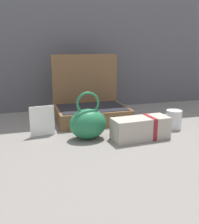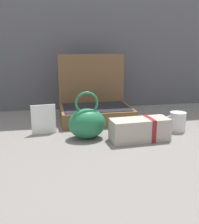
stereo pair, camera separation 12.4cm
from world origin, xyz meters
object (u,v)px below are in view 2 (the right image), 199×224
object	(u,v)px
open_suitcase	(95,106)
teal_pouch_handbag	(87,123)
info_card_left	(44,119)
coffee_mug	(177,122)
cream_toiletry_bag	(140,130)

from	to	relation	value
open_suitcase	teal_pouch_handbag	world-z (taller)	open_suitcase
open_suitcase	info_card_left	bearing A→B (deg)	-144.78
open_suitcase	info_card_left	world-z (taller)	open_suitcase
teal_pouch_handbag	open_suitcase	bearing A→B (deg)	73.63
open_suitcase	coffee_mug	xyz separation A→B (m)	(0.37, -0.29, -0.03)
cream_toiletry_bag	info_card_left	bearing A→B (deg)	157.78
cream_toiletry_bag	info_card_left	world-z (taller)	info_card_left
teal_pouch_handbag	coffee_mug	bearing A→B (deg)	2.71
open_suitcase	cream_toiletry_bag	size ratio (longest dim) A/B	1.46
open_suitcase	coffee_mug	world-z (taller)	open_suitcase
teal_pouch_handbag	info_card_left	distance (m)	0.22
teal_pouch_handbag	info_card_left	bearing A→B (deg)	152.03
open_suitcase	cream_toiletry_bag	xyz separation A→B (m)	(0.14, -0.38, -0.03)
coffee_mug	cream_toiletry_bag	bearing A→B (deg)	-157.62
cream_toiletry_bag	coffee_mug	xyz separation A→B (m)	(0.23, 0.09, -0.00)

